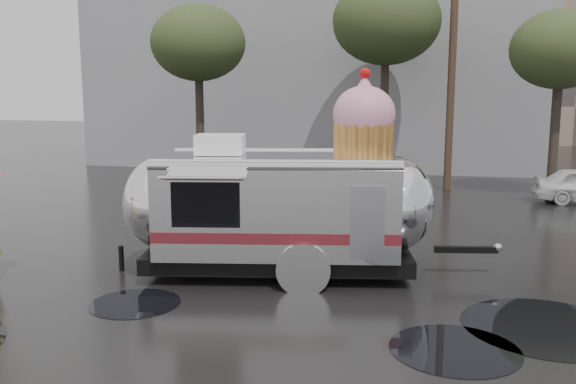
# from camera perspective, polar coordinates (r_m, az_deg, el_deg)

# --- Properties ---
(ground) EXTENTS (120.00, 120.00, 0.00)m
(ground) POSITION_cam_1_polar(r_m,az_deg,el_deg) (10.44, 3.40, -11.33)
(ground) COLOR black
(ground) RESTS_ON ground
(puddles) EXTENTS (14.69, 5.86, 0.01)m
(puddles) POSITION_cam_1_polar(r_m,az_deg,el_deg) (9.12, 2.29, -14.46)
(puddles) COLOR black
(puddles) RESTS_ON ground
(grey_building) EXTENTS (22.00, 12.00, 13.00)m
(grey_building) POSITION_cam_1_polar(r_m,az_deg,el_deg) (34.21, 3.18, 14.10)
(grey_building) COLOR slate
(grey_building) RESTS_ON ground
(utility_pole) EXTENTS (1.60, 0.28, 9.00)m
(utility_pole) POSITION_cam_1_polar(r_m,az_deg,el_deg) (23.69, 15.09, 11.33)
(utility_pole) COLOR #473323
(utility_pole) RESTS_ON ground
(tree_left) EXTENTS (3.64, 3.64, 6.95)m
(tree_left) POSITION_cam_1_polar(r_m,az_deg,el_deg) (24.26, -8.40, 13.54)
(tree_left) COLOR #382D26
(tree_left) RESTS_ON ground
(tree_mid) EXTENTS (4.20, 4.20, 8.03)m
(tree_mid) POSITION_cam_1_polar(r_m,az_deg,el_deg) (24.84, 9.18, 15.41)
(tree_mid) COLOR #382D26
(tree_mid) RESTS_ON ground
(tree_right) EXTENTS (3.36, 3.36, 6.42)m
(tree_right) POSITION_cam_1_polar(r_m,az_deg,el_deg) (23.13, 24.13, 11.98)
(tree_right) COLOR #382D26
(tree_right) RESTS_ON ground
(barricade_row) EXTENTS (4.30, 0.80, 1.00)m
(barricade_row) POSITION_cam_1_polar(r_m,az_deg,el_deg) (21.08, -7.30, 0.68)
(barricade_row) COLOR #473323
(barricade_row) RESTS_ON ground
(airstream_trailer) EXTENTS (7.76, 3.80, 4.23)m
(airstream_trailer) POSITION_cam_1_polar(r_m,az_deg,el_deg) (12.32, -0.45, -0.93)
(airstream_trailer) COLOR silver
(airstream_trailer) RESTS_ON ground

